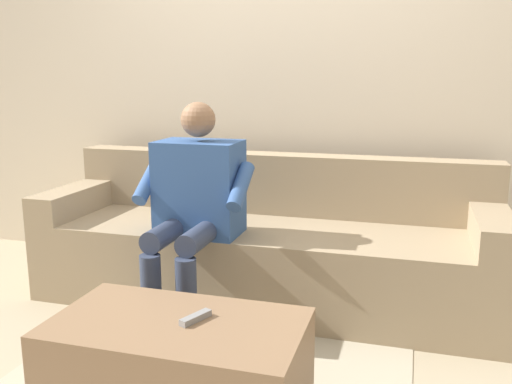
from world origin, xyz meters
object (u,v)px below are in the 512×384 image
remote_gray (196,318)px  coffee_table (178,370)px  couch (266,248)px  person_solo_seated (195,199)px

remote_gray → coffee_table: bearing=133.1°
couch → coffee_table: bearing=90.0°
couch → coffee_table: couch is taller
couch → coffee_table: size_ratio=2.77×
couch → person_solo_seated: 0.58m
coffee_table → remote_gray: remote_gray is taller
couch → person_solo_seated: size_ratio=2.26×
couch → coffee_table: (0.00, 1.23, -0.10)m
remote_gray → person_solo_seated: bearing=45.4°
person_solo_seated → remote_gray: (-0.34, 0.84, -0.24)m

